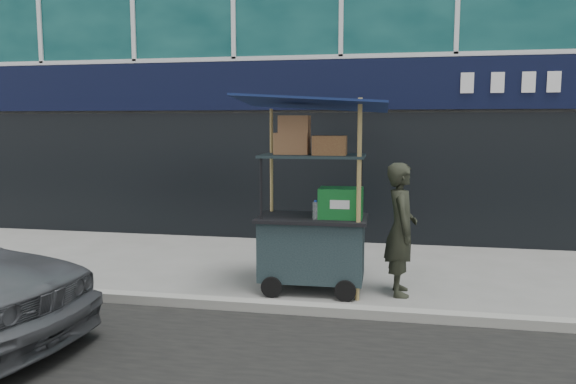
# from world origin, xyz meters

# --- Properties ---
(ground) EXTENTS (80.00, 80.00, 0.00)m
(ground) POSITION_xyz_m (0.00, 0.00, 0.00)
(ground) COLOR slate
(ground) RESTS_ON ground
(curb) EXTENTS (80.00, 0.18, 0.12)m
(curb) POSITION_xyz_m (0.00, -0.20, 0.06)
(curb) COLOR gray
(curb) RESTS_ON ground
(vendor_cart) EXTENTS (1.93, 1.38, 2.57)m
(vendor_cart) POSITION_xyz_m (-0.02, 0.75, 0.90)
(vendor_cart) COLOR #18262A
(vendor_cart) RESTS_ON ground
(vendor_man) EXTENTS (0.47, 0.66, 1.71)m
(vendor_man) POSITION_xyz_m (1.11, 0.80, 0.86)
(vendor_man) COLOR #26291E
(vendor_man) RESTS_ON ground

